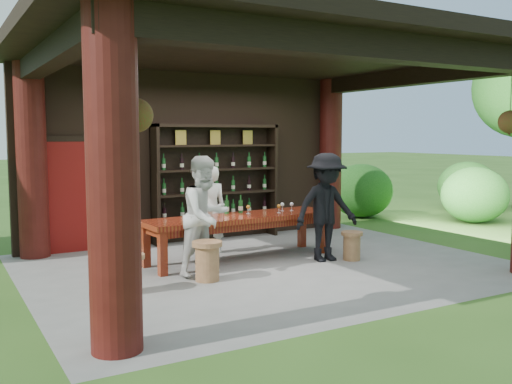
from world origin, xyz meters
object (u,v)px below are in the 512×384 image
stool_far_left (130,273)px  stool_near_left (207,260)px  wine_shelf (217,182)px  guest_man (326,207)px  guest_woman (205,216)px  napkin_basket (203,214)px  tasting_table (240,222)px  host (210,210)px  stool_near_right (352,245)px

stool_far_left → stool_near_left: bearing=3.7°
wine_shelf → guest_man: 2.74m
guest_woman → napkin_basket: 0.72m
guest_man → napkin_basket: bearing=161.0°
wine_shelf → napkin_basket: (-1.15, -1.86, -0.33)m
stool_near_left → tasting_table: bearing=43.0°
guest_woman → guest_man: 2.14m
tasting_table → stool_far_left: tasting_table is taller
stool_far_left → host: host is taller
tasting_table → stool_near_left: (-1.07, -1.00, -0.33)m
wine_shelf → stool_near_left: bearing=-118.3°
stool_near_left → guest_woman: bearing=68.8°
guest_man → tasting_table: bearing=150.1°
stool_near_right → guest_man: 0.78m
stool_near_left → guest_man: guest_man is taller
stool_far_left → host: size_ratio=0.33×
tasting_table → guest_woman: (-0.95, -0.67, 0.26)m
tasting_table → stool_near_left: bearing=-137.0°
guest_man → napkin_basket: guest_man is taller
stool_far_left → napkin_basket: bearing=34.6°
tasting_table → stool_near_left: 1.50m
wine_shelf → host: 1.36m
stool_near_left → stool_far_left: size_ratio=1.10×
wine_shelf → host: bearing=-120.8°
stool_near_right → stool_near_left: bearing=-179.1°
host → stool_near_left: bearing=73.5°
stool_near_left → host: 1.98m
wine_shelf → stool_far_left: 4.07m
wine_shelf → stool_near_right: 3.16m
wine_shelf → guest_woman: 2.90m
guest_woman → napkin_basket: bearing=49.4°
tasting_table → stool_far_left: bearing=-154.3°
wine_shelf → guest_man: wine_shelf is taller
stool_far_left → guest_woman: bearing=17.3°
stool_far_left → napkin_basket: napkin_basket is taller
host → stool_far_left: bearing=51.7°
stool_far_left → guest_woman: 1.48m
tasting_table → napkin_basket: bearing=-179.3°
stool_near_left → stool_near_right: stool_near_left is taller
wine_shelf → napkin_basket: 2.21m
tasting_table → stool_near_left: tasting_table is taller
tasting_table → stool_near_right: size_ratio=7.05×
guest_man → napkin_basket: (-1.88, 0.77, -0.08)m
napkin_basket → guest_woman: bearing=-111.3°
host → guest_woman: 1.58m
stool_far_left → host: (2.02, 1.80, 0.50)m
tasting_table → stool_far_left: (-2.23, -1.07, -0.36)m
guest_man → napkin_basket: 2.03m
guest_woman → guest_man: bearing=-22.2°
wine_shelf → stool_near_right: bearing=-67.9°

